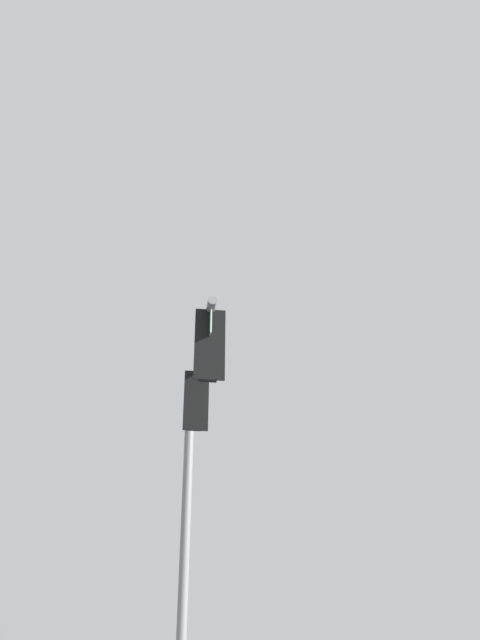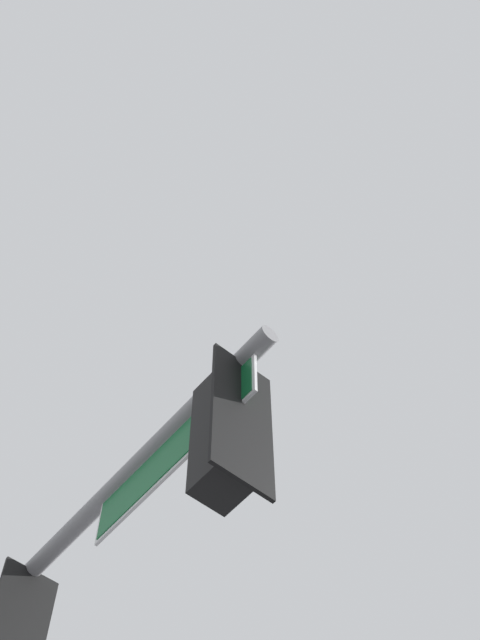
# 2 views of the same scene
# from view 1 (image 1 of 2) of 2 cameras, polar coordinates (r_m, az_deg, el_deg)

# --- Properties ---
(signal_pole_near) EXTENTS (5.19, 1.00, 7.28)m
(signal_pole_near) POSITION_cam_1_polar(r_m,az_deg,el_deg) (12.99, -4.20, -11.01)
(signal_pole_near) COLOR gray
(signal_pole_near) RESTS_ON ground_plane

